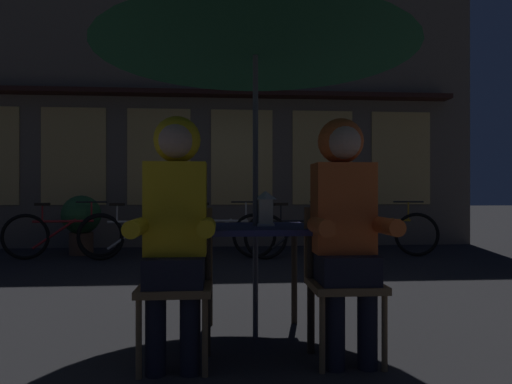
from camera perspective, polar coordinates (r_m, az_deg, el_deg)
ground_plane at (r=3.13m, az=-0.07°, el=-17.95°), size 60.00×60.00×0.00m
cafe_table at (r=3.00m, az=-0.07°, el=-6.25°), size 0.72×0.72×0.74m
patio_umbrella at (r=3.18m, az=-0.07°, el=20.15°), size 2.10×2.10×2.31m
lantern at (r=2.99m, az=1.20°, el=-1.98°), size 0.11×0.11×0.23m
chair_left at (r=2.66m, az=-10.00°, el=-10.28°), size 0.40×0.40×0.87m
chair_right at (r=2.74m, az=10.77°, el=-9.98°), size 0.40×0.40×0.87m
person_left_hooded at (r=2.56m, az=-10.12°, el=-2.61°), size 0.45×0.56×1.40m
person_right_hooded at (r=2.64m, az=11.09°, el=-2.54°), size 0.45×0.56×1.40m
shopfront_building at (r=8.64m, az=-6.91°, el=14.15°), size 10.00×0.93×6.20m
bicycle_nearest at (r=7.18m, az=-23.21°, el=-5.00°), size 1.67×0.30×0.84m
bicycle_second at (r=6.71m, az=-14.80°, el=-5.35°), size 1.68×0.13×0.84m
bicycle_third at (r=6.75m, az=-4.56°, el=-5.32°), size 1.65×0.43×0.84m
bicycle_fourth at (r=6.68m, az=5.46°, el=-5.37°), size 1.66×0.36×0.84m
bicycle_fifth at (r=7.19m, az=15.62°, el=-4.99°), size 1.64×0.46×0.84m
potted_plant at (r=7.53m, az=-21.23°, el=-3.27°), size 0.60×0.60×0.92m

